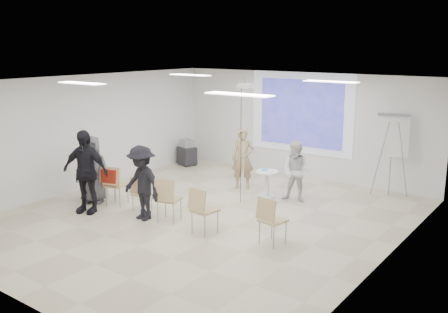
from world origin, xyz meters
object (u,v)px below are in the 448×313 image
Objects in this scene: chair_left_inner at (140,191)px; chair_right_inner at (202,207)px; chair_right_far at (270,217)px; audience_outer at (92,166)px; chair_far_left at (102,179)px; laptop at (142,192)px; audience_left at (85,166)px; audience_mid at (142,178)px; player_right at (297,168)px; player_left at (243,155)px; chair_center at (167,196)px; pedestal_table at (267,182)px; flipchart_easel at (393,136)px; chair_left_mid at (115,182)px; av_cart at (187,153)px.

chair_right_inner reaches higher than chair_left_inner.
audience_outer is at bearing -167.23° from chair_right_far.
chair_right_inner reaches higher than chair_far_left.
laptop is 1.43m from audience_left.
chair_right_inner is 1.64m from audience_mid.
player_right reaches higher than chair_left_inner.
chair_right_far is at bearing 176.28° from laptop.
chair_left_inner is (-0.83, -2.97, -0.44)m from player_left.
chair_left_inner is (1.35, -0.04, -0.07)m from chair_far_left.
chair_center reaches higher than chair_right_far.
player_left is at bearing 22.28° from audience_outer.
player_left is at bearing -109.81° from laptop.
audience_outer is (-0.46, 0.58, -0.18)m from audience_left.
player_right is at bearing 62.90° from audience_mid.
audience_mid is (-0.57, -0.18, 0.35)m from chair_center.
player_left is 0.98× the size of audience_mid.
audience_left is (-2.73, -3.38, 0.70)m from pedestal_table.
chair_far_left is 1.35m from chair_left_inner.
pedestal_table is 3.04m from chair_right_far.
player_right is 2.88m from chair_right_far.
audience_left is at bearing -153.60° from flipchart_easel.
chair_left_inner is 2.73× the size of laptop.
player_right is at bearing 118.26° from chair_right_far.
chair_left_inner is 0.72m from audience_mid.
audience_outer is (-0.63, -0.12, 0.34)m from chair_left_mid.
pedestal_table is at bearing -178.79° from player_right.
chair_center is at bearing 23.98° from audience_mid.
audience_outer is at bearing -154.56° from player_right.
chair_right_inner is 2.08m from laptop.
flipchart_easel is (2.43, 1.94, 1.16)m from pedestal_table.
laptop is at bearing 141.80° from audience_mid.
chair_left_mid reaches higher than laptop.
player_right is 2.06× the size of chair_left_inner.
player_left is at bearing 117.28° from chair_right_inner.
player_right is 1.74× the size of chair_right_far.
audience_mid is (0.44, -0.43, 0.50)m from laptop.
chair_right_inner is 3.07m from audience_left.
audience_outer is (-4.83, -0.26, 0.35)m from chair_right_far.
av_cart is at bearing 130.83° from player_left.
chair_far_left is 4.09m from av_cart.
audience_left reaches higher than av_cart.
chair_far_left is 0.49× the size of audience_mid.
audience_mid reaches higher than laptop.
player_right is 4.92m from audience_outer.
pedestal_table is at bearing 101.79° from chair_right_inner.
player_right is at bearing -136.54° from laptop.
chair_right_far is 6.80m from av_cart.
audience_outer is at bearing -65.03° from av_cart.
chair_left_mid is 0.72m from audience_outer.
chair_left_mid is at bearing -156.66° from flipchart_easel.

